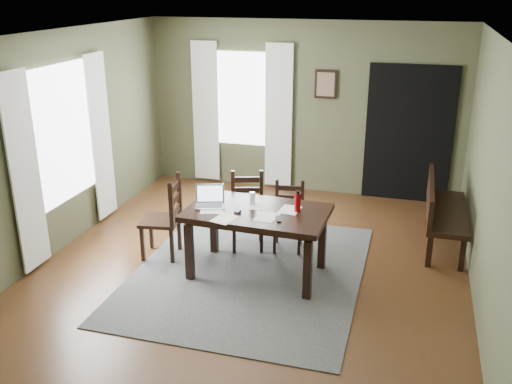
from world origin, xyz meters
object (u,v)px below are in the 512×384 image
(chair_back_right, at_px, (288,217))
(laptop, at_px, (210,200))
(water_bottle, at_px, (297,202))
(chair_back_left, at_px, (247,212))
(dining_table, at_px, (257,218))
(bench, at_px, (441,208))
(chair_end, at_px, (165,218))

(chair_back_right, xyz_separation_m, laptop, (-0.76, -0.78, 0.43))
(water_bottle, bearing_deg, chair_back_right, 109.84)
(chair_back_left, bearing_deg, chair_back_right, -7.85)
(chair_back_right, distance_m, laptop, 1.17)
(chair_back_right, bearing_deg, dining_table, -112.03)
(dining_table, bearing_deg, water_bottle, 12.46)
(chair_back_right, relative_size, bench, 0.56)
(water_bottle, bearing_deg, chair_back_left, 141.47)
(dining_table, relative_size, chair_back_left, 1.67)
(dining_table, height_order, bench, bench)
(chair_end, height_order, chair_back_left, chair_end)
(chair_back_left, bearing_deg, chair_end, -165.21)
(chair_back_left, xyz_separation_m, chair_back_right, (0.52, 0.09, -0.05))
(water_bottle, bearing_deg, dining_table, -169.80)
(dining_table, bearing_deg, chair_back_left, 117.40)
(dining_table, xyz_separation_m, chair_back_right, (0.19, 0.78, -0.28))
(laptop, relative_size, water_bottle, 1.60)
(dining_table, xyz_separation_m, bench, (2.04, 1.40, -0.19))
(bench, bearing_deg, chair_back_left, 106.54)
(chair_end, distance_m, water_bottle, 1.71)
(chair_end, bearing_deg, dining_table, 74.79)
(chair_end, bearing_deg, water_bottle, 79.18)
(chair_back_right, height_order, laptop, laptop)
(chair_end, bearing_deg, bench, 102.17)
(chair_back_left, distance_m, bench, 2.47)
(water_bottle, bearing_deg, chair_end, 178.26)
(chair_end, height_order, laptop, chair_end)
(chair_end, xyz_separation_m, chair_back_right, (1.41, 0.65, -0.08))
(chair_back_left, bearing_deg, water_bottle, -56.09)
(laptop, bearing_deg, chair_end, 151.07)
(bench, bearing_deg, water_bottle, 129.53)
(chair_back_right, xyz_separation_m, water_bottle, (0.25, -0.70, 0.49))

